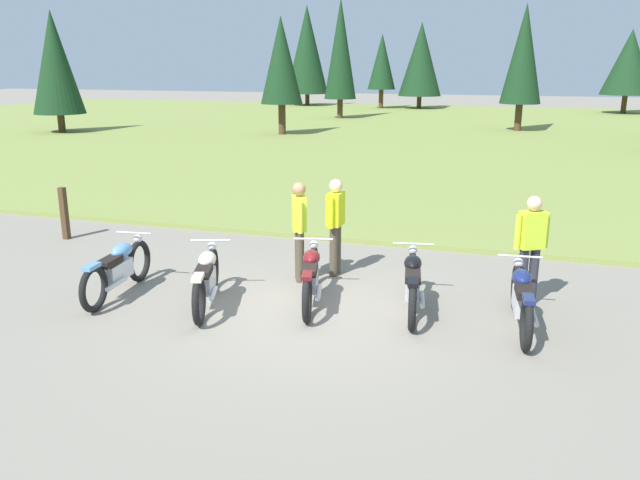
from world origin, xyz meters
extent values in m
plane|color=gray|center=(0.00, 0.00, 0.00)|extent=(140.00, 140.00, 0.00)
cube|color=olive|center=(0.00, 25.65, 0.05)|extent=(80.00, 44.00, 0.10)
cylinder|color=#47331E|center=(-15.17, 44.38, 0.54)|extent=(0.36, 0.36, 1.09)
cone|color=#143319|center=(-15.17, 44.38, 4.67)|extent=(3.52, 3.52, 7.17)
cylinder|color=#47331E|center=(-5.40, 43.37, 0.54)|extent=(0.36, 0.36, 1.08)
cone|color=#143319|center=(-5.40, 43.37, 3.87)|extent=(3.36, 3.36, 5.59)
cylinder|color=#47331E|center=(-8.35, 42.65, 0.79)|extent=(0.36, 0.36, 1.58)
cone|color=#143319|center=(-8.35, 42.65, 3.71)|extent=(2.18, 2.18, 4.25)
cylinder|color=#47331E|center=(-8.80, 21.83, 0.81)|extent=(0.36, 0.36, 1.62)
cone|color=#143319|center=(-8.80, 21.83, 3.70)|extent=(2.07, 2.07, 4.18)
cylinder|color=#47331E|center=(2.46, 27.28, 0.76)|extent=(0.36, 0.36, 1.52)
cone|color=#143319|center=(2.46, 27.28, 4.02)|extent=(2.10, 2.10, 5.01)
cylinder|color=#47331E|center=(-20.12, 19.36, 0.52)|extent=(0.36, 0.36, 1.04)
cone|color=#143319|center=(-20.12, 19.36, 3.60)|extent=(2.59, 2.59, 5.12)
cylinder|color=#47331E|center=(9.42, 42.33, 0.71)|extent=(0.36, 0.36, 1.41)
cone|color=#143319|center=(9.42, 42.33, 3.64)|extent=(3.54, 3.54, 4.46)
cylinder|color=#47331E|center=(-8.79, 32.33, 0.67)|extent=(0.36, 0.36, 1.34)
cone|color=#143319|center=(-8.79, 32.33, 4.46)|extent=(2.06, 2.06, 6.24)
torus|color=black|center=(-3.09, 0.32, 0.35)|extent=(0.17, 0.71, 0.70)
torus|color=black|center=(-2.94, -1.07, 0.35)|extent=(0.17, 0.71, 0.70)
cube|color=silver|center=(-3.01, -0.37, 0.40)|extent=(0.26, 0.66, 0.28)
ellipsoid|color=#598CC6|center=(-3.03, -0.19, 0.68)|extent=(0.31, 0.50, 0.22)
cube|color=black|center=(-2.99, -0.59, 0.62)|extent=(0.27, 0.50, 0.10)
cube|color=#598CC6|center=(-2.94, -1.07, 0.69)|extent=(0.17, 0.33, 0.06)
cylinder|color=silver|center=(-3.08, 0.22, 0.86)|extent=(0.62, 0.10, 0.03)
sphere|color=silver|center=(-3.09, 0.34, 0.73)|extent=(0.14, 0.14, 0.14)
cylinder|color=silver|center=(-2.84, -0.66, 0.30)|extent=(0.13, 0.55, 0.07)
torus|color=black|center=(-1.70, 0.29, 0.35)|extent=(0.32, 0.69, 0.70)
torus|color=black|center=(-1.24, -1.03, 0.35)|extent=(0.32, 0.69, 0.70)
cube|color=silver|center=(-1.47, -0.37, 0.40)|extent=(0.40, 0.67, 0.28)
ellipsoid|color=beige|center=(-1.53, -0.20, 0.68)|extent=(0.40, 0.54, 0.22)
cube|color=black|center=(-1.40, -0.58, 0.62)|extent=(0.36, 0.53, 0.10)
cube|color=beige|center=(-1.24, -1.03, 0.69)|extent=(0.24, 0.35, 0.06)
cylinder|color=silver|center=(-1.67, 0.20, 0.86)|extent=(0.60, 0.23, 0.03)
sphere|color=silver|center=(-1.71, 0.31, 0.73)|extent=(0.14, 0.14, 0.14)
cylinder|color=silver|center=(-1.24, -0.61, 0.30)|extent=(0.25, 0.54, 0.07)
torus|color=black|center=(-0.19, 0.86, 0.35)|extent=(0.27, 0.70, 0.70)
torus|color=black|center=(0.16, -0.49, 0.35)|extent=(0.27, 0.70, 0.70)
cube|color=silver|center=(-0.01, 0.18, 0.40)|extent=(0.35, 0.67, 0.28)
ellipsoid|color=maroon|center=(-0.06, 0.36, 0.68)|extent=(0.37, 0.53, 0.22)
cube|color=black|center=(0.04, -0.03, 0.62)|extent=(0.33, 0.52, 0.10)
cube|color=maroon|center=(0.16, -0.49, 0.69)|extent=(0.22, 0.34, 0.06)
cylinder|color=silver|center=(-0.16, 0.77, 0.86)|extent=(0.61, 0.18, 0.03)
sphere|color=silver|center=(-0.19, 0.88, 0.73)|extent=(0.14, 0.14, 0.14)
cylinder|color=silver|center=(0.20, -0.07, 0.30)|extent=(0.20, 0.55, 0.07)
torus|color=black|center=(1.37, 1.06, 0.35)|extent=(0.22, 0.71, 0.70)
torus|color=black|center=(1.61, -0.32, 0.35)|extent=(0.22, 0.71, 0.70)
cube|color=silver|center=(1.49, 0.37, 0.40)|extent=(0.31, 0.66, 0.28)
ellipsoid|color=black|center=(1.46, 0.55, 0.68)|extent=(0.34, 0.52, 0.22)
cube|color=black|center=(1.53, 0.15, 0.62)|extent=(0.30, 0.51, 0.10)
cube|color=black|center=(1.61, -0.32, 0.69)|extent=(0.19, 0.34, 0.06)
cylinder|color=silver|center=(1.39, 0.96, 0.86)|extent=(0.62, 0.14, 0.03)
sphere|color=silver|center=(1.37, 1.08, 0.73)|extent=(0.14, 0.14, 0.14)
cylinder|color=silver|center=(1.68, 0.10, 0.30)|extent=(0.16, 0.55, 0.07)
torus|color=black|center=(2.95, 0.87, 0.35)|extent=(0.17, 0.71, 0.70)
torus|color=black|center=(3.10, -0.52, 0.35)|extent=(0.17, 0.71, 0.70)
cube|color=silver|center=(3.02, 0.18, 0.40)|extent=(0.27, 0.66, 0.28)
ellipsoid|color=navy|center=(3.00, 0.36, 0.68)|extent=(0.31, 0.50, 0.22)
cube|color=black|center=(3.05, -0.04, 0.62)|extent=(0.27, 0.50, 0.10)
cube|color=navy|center=(3.10, -0.52, 0.69)|extent=(0.17, 0.33, 0.06)
cylinder|color=silver|center=(2.96, 0.77, 0.86)|extent=(0.62, 0.10, 0.03)
sphere|color=silver|center=(2.95, 0.89, 0.73)|extent=(0.14, 0.14, 0.14)
cylinder|color=silver|center=(3.19, -0.11, 0.30)|extent=(0.13, 0.55, 0.07)
cylinder|color=#2D2D38|center=(3.02, 1.15, 0.44)|extent=(0.14, 0.14, 0.88)
cylinder|color=#2D2D38|center=(3.18, 1.24, 0.44)|extent=(0.14, 0.14, 0.88)
cube|color=#C6E52D|center=(3.10, 1.19, 1.16)|extent=(0.42, 0.37, 0.56)
sphere|color=beige|center=(3.10, 1.19, 1.56)|extent=(0.22, 0.22, 0.22)
cylinder|color=#C6E52D|center=(2.90, 1.07, 1.14)|extent=(0.09, 0.09, 0.52)
cylinder|color=#C6E52D|center=(3.30, 1.31, 1.14)|extent=(0.09, 0.09, 0.52)
cylinder|color=#4C4233|center=(-0.51, 1.09, 0.44)|extent=(0.14, 0.14, 0.88)
cylinder|color=#4C4233|center=(-0.58, 1.25, 0.44)|extent=(0.14, 0.14, 0.88)
cube|color=#C6E52D|center=(-0.54, 1.17, 1.16)|extent=(0.35, 0.42, 0.56)
sphere|color=#9E7051|center=(-0.54, 1.17, 1.56)|extent=(0.22, 0.22, 0.22)
cylinder|color=#C6E52D|center=(-0.45, 0.96, 1.14)|extent=(0.09, 0.09, 0.52)
cylinder|color=#C6E52D|center=(-0.64, 1.38, 1.14)|extent=(0.09, 0.09, 0.52)
cylinder|color=#4C4233|center=(-0.05, 1.74, 0.44)|extent=(0.14, 0.14, 0.88)
cylinder|color=#4C4233|center=(-0.06, 1.56, 0.44)|extent=(0.14, 0.14, 0.88)
cube|color=#D8EA19|center=(-0.06, 1.65, 1.16)|extent=(0.24, 0.37, 0.56)
sphere|color=beige|center=(-0.06, 1.65, 1.56)|extent=(0.22, 0.22, 0.22)
cylinder|color=#D8EA19|center=(-0.05, 1.88, 1.14)|extent=(0.09, 0.09, 0.52)
cylinder|color=#D8EA19|center=(-0.07, 1.42, 1.14)|extent=(0.09, 0.09, 0.52)
cube|color=#47331E|center=(-6.06, 2.18, 0.54)|extent=(0.12, 0.12, 1.09)
camera|label=1|loc=(2.89, -8.42, 3.52)|focal=35.76mm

